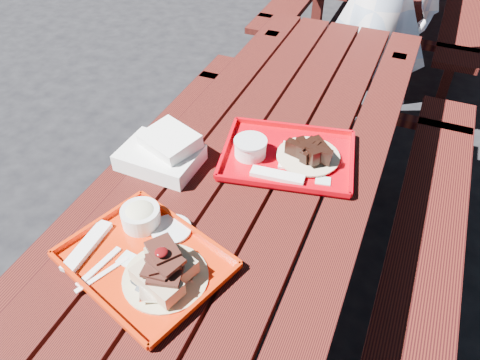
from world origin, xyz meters
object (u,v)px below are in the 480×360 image
at_px(near_tray, 149,252).
at_px(far_tray, 286,154).
at_px(picnic_table_near, 257,209).
at_px(person, 381,3).

distance_m(near_tray, far_tray, 0.56).
xyz_separation_m(near_tray, far_tray, (0.19, 0.53, -0.01)).
height_order(picnic_table_near, near_tray, near_tray).
bearing_deg(far_tray, person, 87.37).
relative_size(picnic_table_near, near_tray, 5.00).
bearing_deg(near_tray, picnic_table_near, 74.69).
distance_m(near_tray, person, 1.87).
bearing_deg(far_tray, picnic_table_near, -132.51).
bearing_deg(picnic_table_near, far_tray, 47.49).
height_order(picnic_table_near, far_tray, far_tray).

